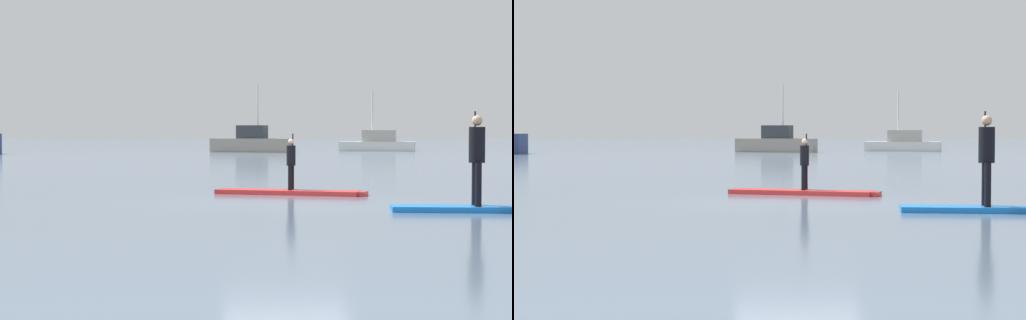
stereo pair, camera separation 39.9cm
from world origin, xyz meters
TOP-DOWN VIEW (x-y plane):
  - ground_plane at (0.00, 0.00)m, footprint 240.00×240.00m
  - paddleboard_near at (0.27, 2.12)m, footprint 3.40×1.66m
  - paddler_child_solo at (0.28, 2.13)m, footprint 0.25×0.39m
  - paddleboard_far at (3.51, -2.12)m, footprint 3.71×1.09m
  - paddler_adult at (3.18, -2.07)m, footprint 0.32×0.50m
  - fishing_boat_green_midground at (0.91, 38.23)m, footprint 5.32×3.00m
  - motor_boat_small_navy at (9.54, 40.61)m, footprint 5.25×2.74m

SIDE VIEW (x-z plane):
  - ground_plane at x=0.00m, z-range 0.00..0.00m
  - paddleboard_near at x=0.27m, z-range 0.00..0.10m
  - paddleboard_far at x=3.51m, z-range 0.00..0.10m
  - motor_boat_small_navy at x=9.54m, z-range -1.48..2.57m
  - fishing_boat_green_midground at x=0.91m, z-range -1.53..2.80m
  - paddler_child_solo at x=0.28m, z-range 0.12..1.37m
  - paddler_adult at x=3.18m, z-range 0.18..1.85m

